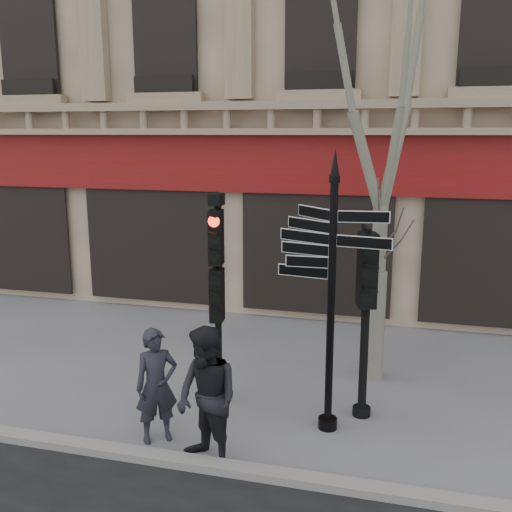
# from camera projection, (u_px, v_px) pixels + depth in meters

# --- Properties ---
(ground) EXTENTS (80.00, 80.00, 0.00)m
(ground) POSITION_uv_depth(u_px,v_px,m) (264.00, 422.00, 8.61)
(ground) COLOR slate
(ground) RESTS_ON ground
(kerb) EXTENTS (80.00, 0.25, 0.12)m
(kerb) POSITION_uv_depth(u_px,v_px,m) (239.00, 470.00, 7.27)
(kerb) COLOR gray
(kerb) RESTS_ON ground
(fingerpost) EXTENTS (2.16, 2.16, 4.07)m
(fingerpost) POSITION_uv_depth(u_px,v_px,m) (333.00, 247.00, 7.85)
(fingerpost) COLOR black
(fingerpost) RESTS_ON ground
(traffic_signal_main) EXTENTS (0.39, 0.30, 3.38)m
(traffic_signal_main) POSITION_uv_depth(u_px,v_px,m) (218.00, 274.00, 8.84)
(traffic_signal_main) COLOR black
(traffic_signal_main) RESTS_ON ground
(traffic_signal_secondary) EXTENTS (0.56, 0.46, 2.87)m
(traffic_signal_secondary) POSITION_uv_depth(u_px,v_px,m) (367.00, 291.00, 8.39)
(traffic_signal_secondary) COLOR black
(traffic_signal_secondary) RESTS_ON ground
(plane_tree) EXTENTS (2.84, 2.84, 7.55)m
(plane_tree) POSITION_uv_depth(u_px,v_px,m) (387.00, 67.00, 9.03)
(plane_tree) COLOR gray
(plane_tree) RESTS_ON ground
(pedestrian_a) EXTENTS (0.72, 0.68, 1.65)m
(pedestrian_a) POSITION_uv_depth(u_px,v_px,m) (157.00, 386.00, 7.94)
(pedestrian_a) COLOR #22212C
(pedestrian_a) RESTS_ON ground
(pedestrian_b) EXTENTS (1.16, 1.10, 1.89)m
(pedestrian_b) POSITION_uv_depth(u_px,v_px,m) (207.00, 399.00, 7.29)
(pedestrian_b) COLOR black
(pedestrian_b) RESTS_ON ground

